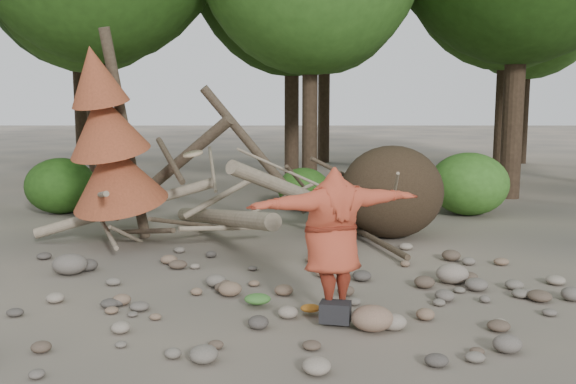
{
  "coord_description": "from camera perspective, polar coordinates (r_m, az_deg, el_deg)",
  "views": [
    {
      "loc": [
        0.42,
        -9.2,
        2.98
      ],
      "look_at": [
        0.4,
        1.5,
        1.4
      ],
      "focal_mm": 40.0,
      "sensor_mm": 36.0,
      "label": 1
    }
  ],
  "objects": [
    {
      "name": "ground",
      "position": [
        9.68,
        -2.39,
        -9.54
      ],
      "size": [
        120.0,
        120.0,
        0.0
      ],
      "primitive_type": "plane",
      "color": "#514C44",
      "rests_on": "ground"
    },
    {
      "name": "bush_left",
      "position": [
        17.58,
        -19.55,
        0.53
      ],
      "size": [
        1.8,
        1.8,
        1.44
      ],
      "primitive_type": "ellipsoid",
      "color": "#224B14",
      "rests_on": "ground"
    },
    {
      "name": "dead_conifer",
      "position": [
        13.09,
        -15.59,
        4.29
      ],
      "size": [
        2.06,
        2.16,
        4.35
      ],
      "color": "#4C3F30",
      "rests_on": "ground"
    },
    {
      "name": "boulder_mid_left",
      "position": [
        11.56,
        -18.81,
        -6.09
      ],
      "size": [
        0.59,
        0.53,
        0.35
      ],
      "primitive_type": "ellipsoid",
      "color": "#625A52",
      "rests_on": "ground"
    },
    {
      "name": "cloth_orange",
      "position": [
        9.01,
        2.02,
        -10.59
      ],
      "size": [
        0.28,
        0.23,
        0.1
      ],
      "primitive_type": "ellipsoid",
      "color": "#A05C1B",
      "rests_on": "ground"
    },
    {
      "name": "boulder_mid_right",
      "position": [
        10.78,
        14.4,
        -7.04
      ],
      "size": [
        0.53,
        0.47,
        0.32
      ],
      "primitive_type": "ellipsoid",
      "color": "gray",
      "rests_on": "ground"
    },
    {
      "name": "deadfall_pile",
      "position": [
        13.68,
        6.84,
        -0.19
      ],
      "size": [
        8.55,
        5.24,
        3.3
      ],
      "color": "#332619",
      "rests_on": "ground"
    },
    {
      "name": "backpack",
      "position": [
        8.6,
        4.22,
        -10.97
      ],
      "size": [
        0.44,
        0.34,
        0.27
      ],
      "primitive_type": "cube",
      "rotation": [
        0.0,
        0.0,
        -0.21
      ],
      "color": "black",
      "rests_on": "ground"
    },
    {
      "name": "frisbee_thrower",
      "position": [
        8.59,
        3.97,
        -4.37
      ],
      "size": [
        3.27,
        1.54,
        2.22
      ],
      "color": "#A93C26",
      "rests_on": "ground"
    },
    {
      "name": "boulder_front_right",
      "position": [
        8.48,
        7.51,
        -11.07
      ],
      "size": [
        0.55,
        0.49,
        0.33
      ],
      "primitive_type": "ellipsoid",
      "color": "#856753",
      "rests_on": "ground"
    },
    {
      "name": "bush_right",
      "position": [
        16.98,
        15.78,
        0.7
      ],
      "size": [
        2.0,
        2.0,
        1.6
      ],
      "primitive_type": "ellipsoid",
      "color": "#387023",
      "rests_on": "ground"
    },
    {
      "name": "bush_mid",
      "position": [
        17.18,
        1.4,
        0.3
      ],
      "size": [
        1.4,
        1.4,
        1.12
      ],
      "primitive_type": "ellipsoid",
      "color": "#2E5F1B",
      "rests_on": "ground"
    },
    {
      "name": "cloth_green",
      "position": [
        9.33,
        -2.72,
        -9.77
      ],
      "size": [
        0.38,
        0.32,
        0.14
      ],
      "primitive_type": "ellipsoid",
      "color": "#396D2B",
      "rests_on": "ground"
    }
  ]
}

